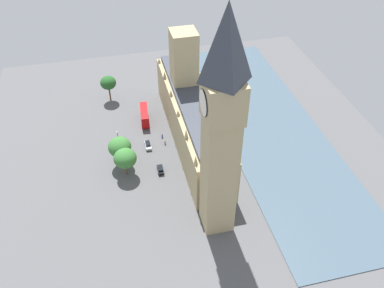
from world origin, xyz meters
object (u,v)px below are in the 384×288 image
Objects in this scene: clock_tower at (221,129)px; plane_tree_under_trees at (120,147)px; car_black_near_tower at (160,169)px; street_lamp_midblock at (118,136)px; parliament_building at (191,114)px; pedestrian_opposite_hall at (165,142)px; car_silver_trailing at (148,145)px; double_decker_bus_far_end at (144,115)px; plane_tree_leading at (108,83)px; pedestrian_by_river_gate at (162,136)px; plane_tree_corner at (125,158)px.

plane_tree_under_trees is (22.41, -29.07, -25.02)m from clock_tower.
car_black_near_tower is 18.87m from street_lamp_midblock.
clock_tower reaches higher than parliament_building.
clock_tower is at bearing -178.41° from pedestrian_opposite_hall.
car_silver_trailing reaches higher than pedestrian_opposite_hall.
plane_tree_under_trees reaches higher than street_lamp_midblock.
car_silver_trailing is (1.07, 14.39, -1.75)m from double_decker_bus_far_end.
plane_tree_leading is 1.53× the size of street_lamp_midblock.
plane_tree_under_trees is at bearing 68.45° from double_decker_bus_far_end.
pedestrian_opposite_hall is 0.24× the size of street_lamp_midblock.
plane_tree_under_trees reaches higher than car_silver_trailing.
clock_tower is 40.37m from car_black_near_tower.
car_silver_trailing is at bearing -145.73° from plane_tree_under_trees.
car_silver_trailing is at bearing 81.53° from pedestrian_opposite_hall.
clock_tower reaches higher than plane_tree_leading.
car_black_near_tower is at bearing 96.77° from double_decker_bus_far_end.
street_lamp_midblock reaches higher than pedestrian_by_river_gate.
double_decker_bus_far_end is 26.89m from car_black_near_tower.
clock_tower is at bearing 127.63° from plane_tree_under_trees.
car_silver_trailing and car_black_near_tower have the same top height.
plane_tree_leading is at bearing -49.49° from parliament_building.
parliament_building is at bearing 179.37° from street_lamp_midblock.
clock_tower is 74.27m from plane_tree_leading.
plane_tree_corner reaches higher than pedestrian_by_river_gate.
pedestrian_by_river_gate is at bearing 117.10° from double_decker_bus_far_end.
street_lamp_midblock is (11.25, -14.69, 3.68)m from car_black_near_tower.
double_decker_bus_far_end is 2.61× the size of car_black_near_tower.
plane_tree_leading is at bearing -72.21° from car_silver_trailing.
car_black_near_tower is at bearing 47.83° from parliament_building.
parliament_building is 25.73m from plane_tree_under_trees.
car_black_near_tower is at bearing 172.80° from plane_tree_corner.
parliament_building is 24.82m from street_lamp_midblock.
car_silver_trailing is 0.44× the size of plane_tree_under_trees.
double_decker_bus_far_end is (13.91, -12.40, -6.88)m from parliament_building.
pedestrian_opposite_hall reaches higher than pedestrian_by_river_gate.
pedestrian_by_river_gate is (7.74, -39.08, -31.46)m from clock_tower.
clock_tower is 6.55× the size of plane_tree_corner.
car_black_near_tower is 13.17m from pedestrian_opposite_hall.
plane_tree_leading is at bearing 16.50° from pedestrian_opposite_hall.
car_black_near_tower is (-0.85, 26.82, -1.75)m from double_decker_bus_far_end.
car_silver_trailing is 33.03m from plane_tree_leading.
street_lamp_midblock reaches higher than car_black_near_tower.
car_silver_trailing is 0.44× the size of plane_tree_leading.
plane_tree_under_trees is (24.24, 8.30, -2.39)m from parliament_building.
street_lamp_midblock is (15.08, -2.09, 3.87)m from pedestrian_opposite_hall.
pedestrian_opposite_hall is at bearing 113.16° from double_decker_bus_far_end.
pedestrian_by_river_gate is 0.15× the size of plane_tree_under_trees.
clock_tower is 15.16× the size of car_black_near_tower.
pedestrian_opposite_hall is at bearing -140.93° from plane_tree_corner.
double_decker_bus_far_end reaches higher than pedestrian_opposite_hall.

